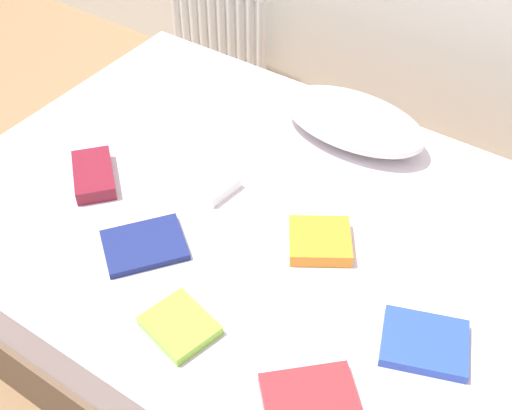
{
  "coord_description": "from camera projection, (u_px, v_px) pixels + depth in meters",
  "views": [
    {
      "loc": [
        0.9,
        -1.26,
        2.02
      ],
      "look_at": [
        0.0,
        0.05,
        0.48
      ],
      "focal_mm": 46.52,
      "sensor_mm": 36.0,
      "label": 1
    }
  ],
  "objects": [
    {
      "name": "ground_plane",
      "position": [
        249.0,
        303.0,
        2.51
      ],
      "size": [
        8.0,
        8.0,
        0.0
      ],
      "primitive_type": "plane",
      "color": "#93704C"
    },
    {
      "name": "bed",
      "position": [
        248.0,
        260.0,
        2.34
      ],
      "size": [
        2.0,
        1.5,
        0.5
      ],
      "color": "brown",
      "rests_on": "ground"
    },
    {
      "name": "radiator",
      "position": [
        217.0,
        21.0,
        3.42
      ],
      "size": [
        0.59,
        0.04,
        0.46
      ],
      "color": "white",
      "rests_on": "ground"
    },
    {
      "name": "pillow",
      "position": [
        353.0,
        121.0,
        2.39
      ],
      "size": [
        0.55,
        0.29,
        0.15
      ],
      "primitive_type": "ellipsoid",
      "color": "white",
      "rests_on": "bed"
    },
    {
      "name": "textbook_white",
      "position": [
        205.0,
        179.0,
        2.24
      ],
      "size": [
        0.23,
        0.17,
        0.04
      ],
      "primitive_type": "cube",
      "rotation": [
        0.0,
        0.0,
        -0.12
      ],
      "color": "white",
      "rests_on": "bed"
    },
    {
      "name": "textbook_red",
      "position": [
        309.0,
        394.0,
        1.67
      ],
      "size": [
        0.27,
        0.27,
        0.03
      ],
      "primitive_type": "cube",
      "rotation": [
        0.0,
        0.0,
        0.76
      ],
      "color": "red",
      "rests_on": "bed"
    },
    {
      "name": "textbook_blue",
      "position": [
        424.0,
        343.0,
        1.78
      ],
      "size": [
        0.28,
        0.25,
        0.03
      ],
      "primitive_type": "cube",
      "rotation": [
        0.0,
        0.0,
        0.36
      ],
      "color": "#2847B7",
      "rests_on": "bed"
    },
    {
      "name": "textbook_orange",
      "position": [
        320.0,
        241.0,
        2.04
      ],
      "size": [
        0.25,
        0.25,
        0.05
      ],
      "primitive_type": "cube",
      "rotation": [
        0.0,
        0.0,
        0.58
      ],
      "color": "orange",
      "rests_on": "bed"
    },
    {
      "name": "textbook_maroon",
      "position": [
        94.0,
        175.0,
        2.25
      ],
      "size": [
        0.26,
        0.25,
        0.05
      ],
      "primitive_type": "cube",
      "rotation": [
        0.0,
        0.0,
        -0.72
      ],
      "color": "maroon",
      "rests_on": "bed"
    },
    {
      "name": "textbook_lime",
      "position": [
        180.0,
        326.0,
        1.82
      ],
      "size": [
        0.22,
        0.2,
        0.03
      ],
      "primitive_type": "cube",
      "rotation": [
        0.0,
        0.0,
        -0.24
      ],
      "color": "#8CC638",
      "rests_on": "bed"
    },
    {
      "name": "textbook_navy",
      "position": [
        144.0,
        245.0,
        2.04
      ],
      "size": [
        0.3,
        0.31,
        0.02
      ],
      "primitive_type": "cube",
      "rotation": [
        0.0,
        0.0,
        0.92
      ],
      "color": "navy",
      "rests_on": "bed"
    }
  ]
}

